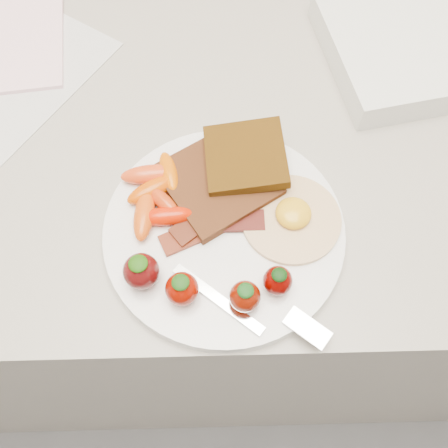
{
  "coord_description": "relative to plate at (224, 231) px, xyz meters",
  "views": [
    {
      "loc": [
        0.01,
        1.29,
        1.42
      ],
      "look_at": [
        0.02,
        1.54,
        0.93
      ],
      "focal_mm": 40.0,
      "sensor_mm": 36.0,
      "label": 1
    }
  ],
  "objects": [
    {
      "name": "toast_upper",
      "position": [
        0.03,
        0.08,
        0.03
      ],
      "size": [
        0.1,
        0.1,
        0.02
      ],
      "primitive_type": "cube",
      "rotation": [
        0.0,
        -0.1,
        0.07
      ],
      "color": "black",
      "rests_on": "toast_lower"
    },
    {
      "name": "notepad",
      "position": [
        -0.28,
        0.3,
        -0.0
      ],
      "size": [
        0.14,
        0.19,
        0.01
      ],
      "primitive_type": "cube",
      "rotation": [
        0.0,
        0.0,
        0.12
      ],
      "color": "#FECAD9",
      "rests_on": "paper_sheet"
    },
    {
      "name": "fork",
      "position": [
        0.03,
        -0.1,
        0.01
      ],
      "size": [
        0.16,
        0.1,
        0.0
      ],
      "color": "white",
      "rests_on": "plate"
    },
    {
      "name": "toast_lower",
      "position": [
        -0.01,
        0.06,
        0.02
      ],
      "size": [
        0.16,
        0.16,
        0.01
      ],
      "primitive_type": "cube",
      "rotation": [
        0.0,
        0.0,
        0.56
      ],
      "color": "#412410",
      "rests_on": "plate"
    },
    {
      "name": "paper_sheet",
      "position": [
        -0.29,
        0.25,
        -0.01
      ],
      "size": [
        0.31,
        0.33,
        0.0
      ],
      "primitive_type": "cube",
      "rotation": [
        0.0,
        0.0,
        -0.6
      ],
      "color": "silver",
      "rests_on": "counter"
    },
    {
      "name": "appliance",
      "position": [
        0.28,
        0.27,
        0.01
      ],
      "size": [
        0.3,
        0.26,
        0.04
      ],
      "primitive_type": "cube",
      "rotation": [
        0.0,
        0.0,
        0.19
      ],
      "color": "white",
      "rests_on": "counter"
    },
    {
      "name": "fried_egg",
      "position": [
        0.08,
        0.01,
        0.01
      ],
      "size": [
        0.12,
        0.12,
        0.02
      ],
      "color": "beige",
      "rests_on": "plate"
    },
    {
      "name": "plate",
      "position": [
        0.0,
        0.0,
        0.0
      ],
      "size": [
        0.27,
        0.27,
        0.02
      ],
      "primitive_type": "cylinder",
      "color": "white",
      "rests_on": "counter"
    },
    {
      "name": "bacon_strips",
      "position": [
        -0.01,
        0.01,
        0.01
      ],
      "size": [
        0.12,
        0.09,
        0.01
      ],
      "color": "#501B09",
      "rests_on": "plate"
    },
    {
      "name": "baby_carrots",
      "position": [
        -0.08,
        0.04,
        0.02
      ],
      "size": [
        0.09,
        0.12,
        0.02
      ],
      "color": "#D14900",
      "rests_on": "plate"
    },
    {
      "name": "strawberries",
      "position": [
        -0.03,
        -0.07,
        0.03
      ],
      "size": [
        0.17,
        0.06,
        0.05
      ],
      "color": "#490909",
      "rests_on": "plate"
    },
    {
      "name": "counter",
      "position": [
        -0.02,
        0.16,
        -0.46
      ],
      "size": [
        2.0,
        0.6,
        0.9
      ],
      "primitive_type": "cube",
      "color": "gray",
      "rests_on": "ground"
    }
  ]
}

